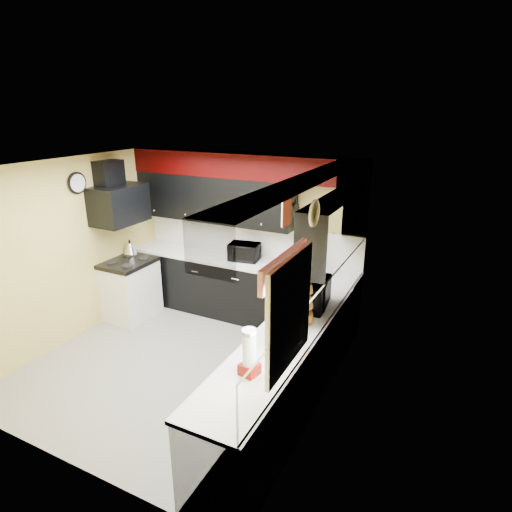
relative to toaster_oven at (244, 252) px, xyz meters
The scene contains 35 objects.
ground 1.86m from the toaster_oven, 92.87° to the right, with size 3.60×3.60×0.00m, color gray.
wall_back 0.34m from the toaster_oven, 105.35° to the left, with size 3.60×0.06×2.50m, color #E0C666.
wall_right 2.31m from the toaster_oven, 41.45° to the right, with size 0.06×3.60×2.50m, color #E0C666.
wall_left 2.42m from the toaster_oven, 140.95° to the right, with size 0.06×3.60×2.50m, color #E0C666.
ceiling 2.09m from the toaster_oven, 92.87° to the right, with size 3.60×3.60×0.06m, color white.
cab_back 0.62m from the toaster_oven, 163.68° to the right, with size 3.60×0.60×0.90m, color black.
cab_right 2.39m from the toaster_oven, 52.00° to the right, with size 0.60×3.00×0.90m, color black.
counter_back 0.17m from the toaster_oven, 163.68° to the right, with size 3.62×0.64×0.04m, color white.
counter_right 2.32m from the toaster_oven, 52.00° to the right, with size 0.64×3.02×0.04m, color white.
splash_back 0.30m from the toaster_oven, 105.89° to the left, with size 3.60×0.02×0.50m, color white.
splash_right 2.30m from the toaster_oven, 41.61° to the right, with size 0.02×3.60×0.50m, color white.
upper_back 0.94m from the toaster_oven, 169.90° to the left, with size 2.60×0.35×0.70m, color black.
upper_right 1.82m from the toaster_oven, 21.89° to the right, with size 0.35×1.80×0.70m, color black.
soffit_back 1.26m from the toaster_oven, 127.96° to the left, with size 3.60×0.36×0.35m, color black.
soffit_right 2.62m from the toaster_oven, 47.80° to the right, with size 0.36×3.24×0.35m, color black.
stove 1.87m from the toaster_oven, 153.90° to the right, with size 0.60×0.75×0.86m, color white.
cooktop 1.76m from the toaster_oven, 153.90° to the right, with size 0.62×0.77×0.06m, color black.
hood 1.94m from the toaster_oven, 154.60° to the right, with size 0.50×0.78×0.55m, color black.
hood_duct 2.23m from the toaster_oven, 156.26° to the right, with size 0.24×0.40×0.40m, color black.
window 3.00m from the toaster_oven, 54.80° to the right, with size 0.03×0.86×0.96m, color white, non-canonical shape.
valance 3.06m from the toaster_oven, 55.68° to the right, with size 0.04×0.88×0.20m, color red.
pan_top 1.19m from the toaster_oven, ahead, with size 0.03×0.22×0.40m, color black, non-canonical shape.
pan_mid 1.01m from the toaster_oven, ahead, with size 0.03×0.28×0.46m, color black, non-canonical shape.
pan_low 1.00m from the toaster_oven, 11.97° to the left, with size 0.03×0.24×0.42m, color black, non-canonical shape.
cut_board 1.07m from the toaster_oven, 16.43° to the right, with size 0.03×0.26×0.35m, color white.
baskets 2.07m from the toaster_oven, 45.56° to the right, with size 0.27×0.27×0.50m, color brown, non-canonical shape.
clock 2.49m from the toaster_oven, 145.43° to the right, with size 0.03×0.30×0.30m, color black, non-canonical shape.
deco_plate 2.79m from the toaster_oven, 47.87° to the right, with size 0.03×0.24×0.24m, color white, non-canonical shape.
toaster_oven is the anchor object (origin of this frame).
microwave 1.76m from the toaster_oven, 36.49° to the right, with size 0.58×0.39×0.32m, color black.
utensil_crock 0.92m from the toaster_oven, ahead, with size 0.15×0.15×0.16m, color silver.
knife_block 1.02m from the toaster_oven, ahead, with size 0.11×0.15×0.24m, color black.
kettle 1.83m from the toaster_oven, 163.79° to the right, with size 0.21×0.21×0.19m, color silver, non-canonical shape.
dispenser_a 2.49m from the toaster_oven, 54.55° to the right, with size 0.13×0.13×0.36m, color #710005, non-canonical shape.
dispenser_b 2.90m from the toaster_oven, 61.14° to the right, with size 0.15×0.15×0.41m, color maroon, non-canonical shape.
Camera 1 is at (2.92, -3.80, 3.13)m, focal length 30.00 mm.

